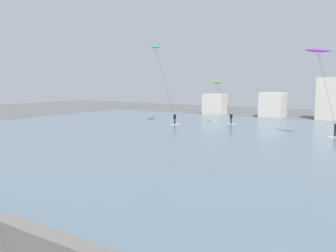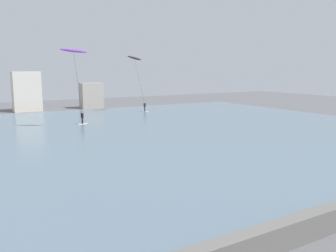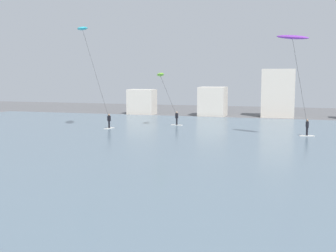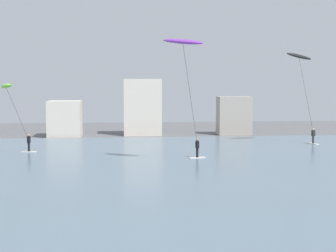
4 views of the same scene
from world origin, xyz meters
name	(u,v)px [view 4 (image 4 of 4)]	position (x,y,z in m)	size (l,w,h in m)	color
water_bay	(140,182)	(0.00, 30.10, 0.05)	(84.00, 52.00, 0.10)	slate
far_shore_buildings	(113,114)	(-2.26, 58.77, 2.69)	(36.14, 4.63, 6.98)	beige
kitesurfer_purple	(184,52)	(3.68, 36.62, 8.74)	(4.06, 4.70, 9.81)	silver
kitesurfer_lime	(10,94)	(-10.85, 42.72, 5.41)	(2.96, 3.80, 6.35)	silver
kitesurfer_black	(300,63)	(17.45, 48.50, 8.47)	(3.54, 2.77, 9.68)	silver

